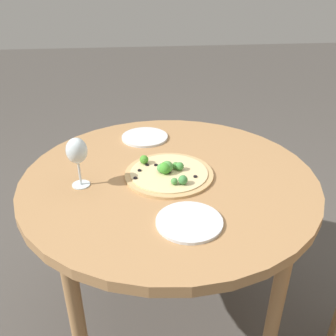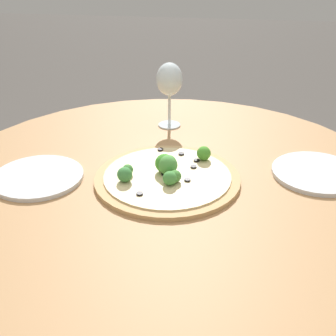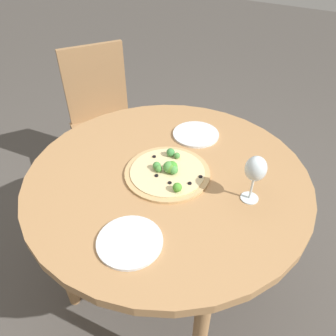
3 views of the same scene
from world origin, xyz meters
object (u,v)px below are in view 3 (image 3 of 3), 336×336
object	(u,v)px
wine_glass	(256,170)
plate_far	(196,134)
chair	(104,119)
plate_near	(130,242)
pizza	(168,172)

from	to	relation	value
wine_glass	plate_far	size ratio (longest dim) A/B	0.89
chair	plate_near	distance (m)	1.22
wine_glass	chair	bearing A→B (deg)	156.85
chair	plate_near	size ratio (longest dim) A/B	4.44
plate_near	plate_far	bearing A→B (deg)	99.44
chair	wine_glass	bearing A→B (deg)	-80.22
chair	pizza	world-z (taller)	chair
plate_far	chair	bearing A→B (deg)	164.00
pizza	wine_glass	world-z (taller)	wine_glass
pizza	plate_far	bearing A→B (deg)	97.07
plate_near	plate_far	xyz separation A→B (m)	(-0.10, 0.62, 0.00)
wine_glass	plate_far	xyz separation A→B (m)	(-0.34, 0.25, -0.12)
chair	wine_glass	size ratio (longest dim) A/B	5.00
plate_near	plate_far	distance (m)	0.63
chair	plate_far	world-z (taller)	chair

